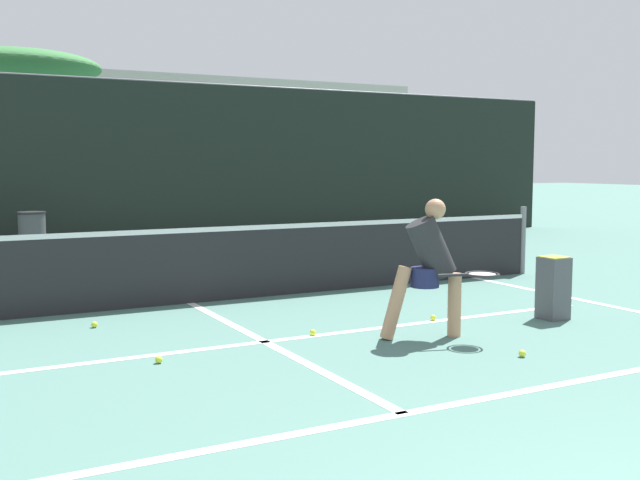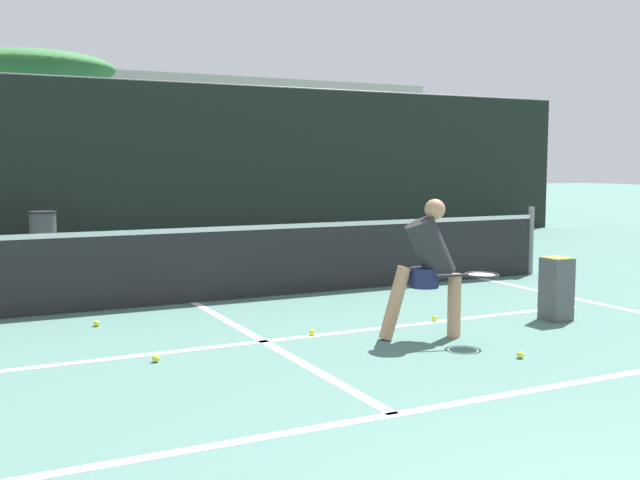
# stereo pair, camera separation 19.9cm
# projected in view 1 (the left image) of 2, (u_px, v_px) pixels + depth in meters

# --- Properties ---
(court_baseline_near) EXTENTS (11.00, 0.10, 0.01)m
(court_baseline_near) POSITION_uv_depth(u_px,v_px,m) (403.00, 414.00, 5.23)
(court_baseline_near) COLOR white
(court_baseline_near) RESTS_ON ground
(court_service_line) EXTENTS (8.25, 0.10, 0.01)m
(court_service_line) POSITION_uv_depth(u_px,v_px,m) (265.00, 342.00, 7.34)
(court_service_line) COLOR white
(court_service_line) RESTS_ON ground
(court_center_mark) EXTENTS (0.10, 4.73, 0.01)m
(court_center_mark) POSITION_uv_depth(u_px,v_px,m) (266.00, 343.00, 7.31)
(court_center_mark) COLOR white
(court_center_mark) RESTS_ON ground
(court_sideline_right) EXTENTS (0.10, 5.73, 0.01)m
(court_sideline_right) POSITION_uv_depth(u_px,v_px,m) (595.00, 303.00, 9.41)
(court_sideline_right) COLOR white
(court_sideline_right) RESTS_ON ground
(net) EXTENTS (11.09, 0.09, 1.07)m
(net) POSITION_uv_depth(u_px,v_px,m) (190.00, 263.00, 9.34)
(net) COLOR slate
(net) RESTS_ON ground
(fence_back) EXTENTS (24.00, 0.06, 3.48)m
(fence_back) POSITION_uv_depth(u_px,v_px,m) (85.00, 164.00, 15.04)
(fence_back) COLOR black
(fence_back) RESTS_ON ground
(player_practicing) EXTENTS (1.10, 0.77, 1.40)m
(player_practicing) POSITION_uv_depth(u_px,v_px,m) (430.00, 263.00, 7.46)
(player_practicing) COLOR tan
(player_practicing) RESTS_ON ground
(tennis_ball_scattered_0) EXTENTS (0.07, 0.07, 0.07)m
(tennis_ball_scattered_0) POSITION_uv_depth(u_px,v_px,m) (94.00, 325.00, 7.99)
(tennis_ball_scattered_0) COLOR #D1E033
(tennis_ball_scattered_0) RESTS_ON ground
(tennis_ball_scattered_1) EXTENTS (0.07, 0.07, 0.07)m
(tennis_ball_scattered_1) POSITION_uv_depth(u_px,v_px,m) (522.00, 353.00, 6.77)
(tennis_ball_scattered_1) COLOR #D1E033
(tennis_ball_scattered_1) RESTS_ON ground
(tennis_ball_scattered_2) EXTENTS (0.07, 0.07, 0.07)m
(tennis_ball_scattered_2) POSITION_uv_depth(u_px,v_px,m) (433.00, 318.00, 8.34)
(tennis_ball_scattered_2) COLOR #D1E033
(tennis_ball_scattered_2) RESTS_ON ground
(tennis_ball_scattered_3) EXTENTS (0.07, 0.07, 0.07)m
(tennis_ball_scattered_3) POSITION_uv_depth(u_px,v_px,m) (313.00, 332.00, 7.61)
(tennis_ball_scattered_3) COLOR #D1E033
(tennis_ball_scattered_3) RESTS_ON ground
(tennis_ball_scattered_4) EXTENTS (0.07, 0.07, 0.07)m
(tennis_ball_scattered_4) POSITION_uv_depth(u_px,v_px,m) (159.00, 360.00, 6.56)
(tennis_ball_scattered_4) COLOR #D1E033
(tennis_ball_scattered_4) RESTS_ON ground
(ball_hopper) EXTENTS (0.28, 0.28, 0.71)m
(ball_hopper) POSITION_uv_depth(u_px,v_px,m) (553.00, 286.00, 8.41)
(ball_hopper) COLOR #4C4C51
(ball_hopper) RESTS_ON ground
(trash_bin) EXTENTS (0.50, 0.50, 0.88)m
(trash_bin) POSITION_uv_depth(u_px,v_px,m) (32.00, 236.00, 13.61)
(trash_bin) COLOR #3F3F42
(trash_bin) RESTS_ON ground
(parked_car) EXTENTS (1.65, 4.70, 1.36)m
(parked_car) POSITION_uv_depth(u_px,v_px,m) (95.00, 213.00, 17.83)
(parked_car) COLOR black
(parked_car) RESTS_ON ground
(tree_west) EXTENTS (4.40, 4.40, 4.80)m
(tree_west) POSITION_uv_depth(u_px,v_px,m) (18.00, 69.00, 20.20)
(tree_west) COLOR brown
(tree_west) RESTS_ON ground
(building_far) EXTENTS (36.00, 2.40, 5.47)m
(building_far) POSITION_uv_depth(u_px,v_px,m) (5.00, 138.00, 29.03)
(building_far) COLOR #B2ADA3
(building_far) RESTS_ON ground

